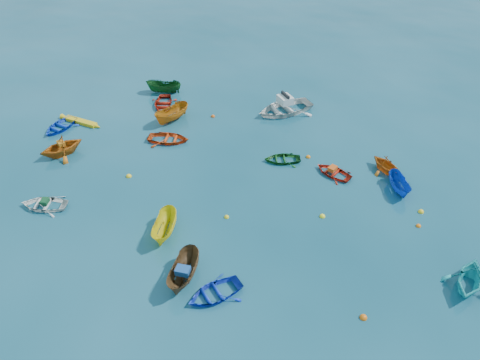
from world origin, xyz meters
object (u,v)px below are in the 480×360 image
Objects in this scene: kayak_yellow at (81,123)px; motorboat_white at (284,112)px; dinghy_blue_sw at (61,129)px; dinghy_blue_se at (215,295)px.

kayak_yellow is 0.75× the size of motorboat_white.
motorboat_white reaches higher than dinghy_blue_sw.
dinghy_blue_sw is 20.63m from dinghy_blue_se.
dinghy_blue_sw is 18.01m from motorboat_white.
dinghy_blue_se is at bearing -41.04° from motorboat_white.
motorboat_white is at bearing 135.08° from dinghy_blue_se.
kayak_yellow is (-19.20, 7.15, 0.00)m from dinghy_blue_se.
dinghy_blue_se is at bearing -24.93° from dinghy_blue_sw.
dinghy_blue_sw is 1.62m from kayak_yellow.
kayak_yellow is at bearing -176.11° from dinghy_blue_se.
dinghy_blue_se is at bearing -121.15° from kayak_yellow.
kayak_yellow is (0.64, 1.49, 0.00)m from dinghy_blue_sw.
motorboat_white reaches higher than dinghy_blue_se.
kayak_yellow is at bearing 57.65° from dinghy_blue_sw.
dinghy_blue_sw is at bearing 145.94° from kayak_yellow.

